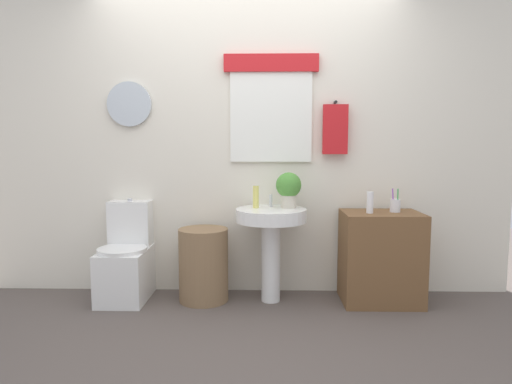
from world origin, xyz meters
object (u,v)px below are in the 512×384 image
at_px(soap_bottle, 256,197).
at_px(potted_plant, 289,187).
at_px(toothbrush_cup, 395,205).
at_px(lotion_bottle, 370,202).
at_px(pedestal_sink, 271,230).
at_px(toilet, 127,262).
at_px(wooden_cabinet, 381,257).
at_px(laundry_hamper, 204,265).

xyz_separation_m(soap_bottle, potted_plant, (0.26, 0.01, 0.08)).
bearing_deg(toothbrush_cup, lotion_bottle, -164.20).
bearing_deg(potted_plant, soap_bottle, -177.80).
relative_size(pedestal_sink, potted_plant, 2.63).
relative_size(toilet, wooden_cabinet, 1.11).
height_order(toilet, soap_bottle, soap_bottle).
bearing_deg(lotion_bottle, toilet, 177.75).
bearing_deg(pedestal_sink, toilet, 178.24).
xyz_separation_m(pedestal_sink, toothbrush_cup, (0.97, 0.02, 0.20)).
bearing_deg(soap_bottle, potted_plant, 2.20).
bearing_deg(wooden_cabinet, toothbrush_cup, 10.61).
height_order(potted_plant, toothbrush_cup, potted_plant).
bearing_deg(pedestal_sink, laundry_hamper, 180.00).
height_order(wooden_cabinet, lotion_bottle, lotion_bottle).
height_order(lotion_bottle, toothbrush_cup, toothbrush_cup).
distance_m(wooden_cabinet, soap_bottle, 1.09).
bearing_deg(toilet, wooden_cabinet, -1.01).
height_order(toilet, toothbrush_cup, toothbrush_cup).
distance_m(toilet, soap_bottle, 1.17).
bearing_deg(lotion_bottle, wooden_cabinet, 20.75).
height_order(pedestal_sink, wooden_cabinet, pedestal_sink).
xyz_separation_m(laundry_hamper, pedestal_sink, (0.54, -0.00, 0.28)).
height_order(laundry_hamper, soap_bottle, soap_bottle).
distance_m(lotion_bottle, toothbrush_cup, 0.22).
xyz_separation_m(toilet, potted_plant, (1.31, 0.02, 0.60)).
bearing_deg(lotion_bottle, toothbrush_cup, 15.80).
relative_size(toilet, lotion_bottle, 4.85).
height_order(toilet, potted_plant, potted_plant).
bearing_deg(soap_bottle, toilet, -179.23).
xyz_separation_m(toilet, lotion_bottle, (1.93, -0.08, 0.50)).
relative_size(pedestal_sink, wooden_cabinet, 1.03).
bearing_deg(lotion_bottle, potted_plant, 170.85).
distance_m(pedestal_sink, lotion_bottle, 0.79).
height_order(wooden_cabinet, toothbrush_cup, toothbrush_cup).
distance_m(pedestal_sink, toothbrush_cup, 0.99).
distance_m(laundry_hamper, lotion_bottle, 1.39).
distance_m(wooden_cabinet, toothbrush_cup, 0.43).
height_order(pedestal_sink, soap_bottle, soap_bottle).
xyz_separation_m(toilet, soap_bottle, (1.05, 0.01, 0.53)).
height_order(toilet, lotion_bottle, lotion_bottle).
bearing_deg(laundry_hamper, wooden_cabinet, 0.00).
distance_m(wooden_cabinet, potted_plant, 0.91).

